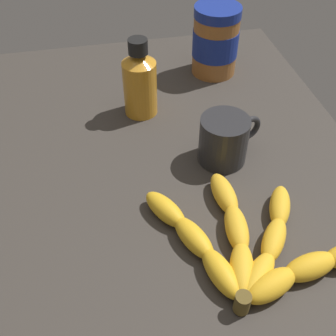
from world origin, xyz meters
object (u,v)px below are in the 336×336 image
at_px(banana_bunch, 252,244).
at_px(honey_bottle, 140,82).
at_px(peanut_butter_jar, 215,41).
at_px(coffee_mug, 224,140).

height_order(banana_bunch, honey_bottle, honey_bottle).
xyz_separation_m(peanut_butter_jar, honey_bottle, (0.11, -0.18, -0.00)).
bearing_deg(peanut_butter_jar, coffee_mug, -12.91).
distance_m(banana_bunch, honey_bottle, 0.36).
bearing_deg(honey_bottle, coffee_mug, 35.58).
height_order(honey_bottle, coffee_mug, honey_bottle).
height_order(peanut_butter_jar, honey_bottle, honey_bottle).
bearing_deg(banana_bunch, honey_bottle, -164.68).
bearing_deg(coffee_mug, peanut_butter_jar, 167.09).
bearing_deg(honey_bottle, banana_bunch, 15.32).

